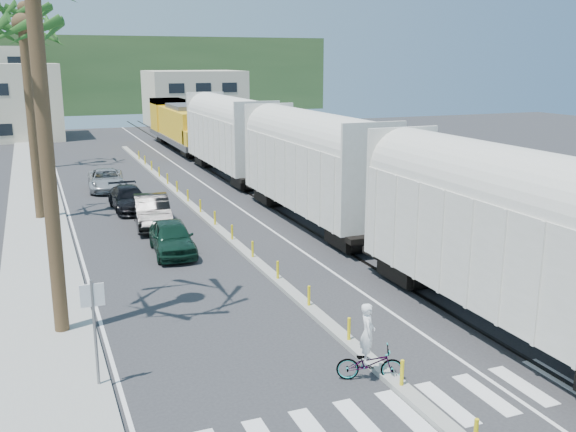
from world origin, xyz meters
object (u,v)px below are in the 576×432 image
Objects in this scene: street_sign at (94,319)px; cyclist at (369,356)px; car_second at (152,211)px; car_lead at (172,237)px.

street_sign reaches higher than cyclist.
cyclist is at bearing -17.84° from street_sign.
car_lead is at bearing -85.08° from car_second.
car_lead is at bearing 33.52° from cyclist.
street_sign is at bearing -107.40° from car_lead.
car_second is at bearing 93.16° from car_lead.
street_sign is at bearing -99.57° from car_second.
car_second is at bearing 75.11° from street_sign.
street_sign is 0.60× the size of car_second.
cyclist is at bearing -77.23° from car_second.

